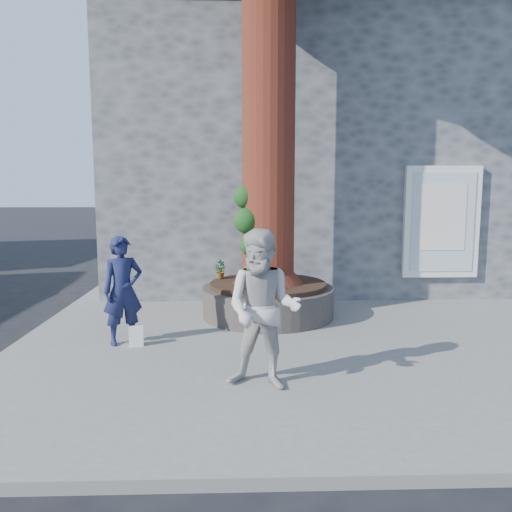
{
  "coord_description": "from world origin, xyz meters",
  "views": [
    {
      "loc": [
        0.31,
        -6.61,
        2.35
      ],
      "look_at": [
        0.57,
        1.56,
        1.25
      ],
      "focal_mm": 35.0,
      "sensor_mm": 36.0,
      "label": 1
    }
  ],
  "objects": [
    {
      "name": "ground",
      "position": [
        0.0,
        0.0,
        0.0
      ],
      "size": [
        120.0,
        120.0,
        0.0
      ],
      "primitive_type": "plane",
      "color": "black",
      "rests_on": "ground"
    },
    {
      "name": "pavement",
      "position": [
        1.5,
        1.0,
        0.06
      ],
      "size": [
        9.0,
        8.0,
        0.12
      ],
      "primitive_type": "cube",
      "color": "slate",
      "rests_on": "ground"
    },
    {
      "name": "yellow_line",
      "position": [
        -3.05,
        1.0,
        0.0
      ],
      "size": [
        0.1,
        30.0,
        0.01
      ],
      "primitive_type": "cube",
      "color": "yellow",
      "rests_on": "ground"
    },
    {
      "name": "stone_shop",
      "position": [
        2.5,
        7.2,
        3.16
      ],
      "size": [
        10.3,
        8.3,
        6.3
      ],
      "color": "#4B4D50",
      "rests_on": "ground"
    },
    {
      "name": "planter",
      "position": [
        0.8,
        2.0,
        0.41
      ],
      "size": [
        2.3,
        2.3,
        0.6
      ],
      "color": "black",
      "rests_on": "pavement"
    },
    {
      "name": "man",
      "position": [
        -1.38,
        0.48,
        0.9
      ],
      "size": [
        0.68,
        0.59,
        1.57
      ],
      "primitive_type": "imported",
      "rotation": [
        0.0,
        0.0,
        0.46
      ],
      "color": "#161B3E",
      "rests_on": "pavement"
    },
    {
      "name": "woman",
      "position": [
        0.57,
        -1.2,
        1.02
      ],
      "size": [
        1.03,
        0.89,
        1.8
      ],
      "primitive_type": "imported",
      "rotation": [
        0.0,
        0.0,
        -0.28
      ],
      "color": "#B4B1AD",
      "rests_on": "pavement"
    },
    {
      "name": "shopping_bag",
      "position": [
        -1.19,
        0.36,
        0.26
      ],
      "size": [
        0.22,
        0.16,
        0.28
      ],
      "primitive_type": "cube",
      "rotation": [
        0.0,
        0.0,
        0.21
      ],
      "color": "white",
      "rests_on": "pavement"
    },
    {
      "name": "plant_a",
      "position": [
        -0.05,
        2.64,
        0.88
      ],
      "size": [
        0.21,
        0.2,
        0.33
      ],
      "primitive_type": "imported",
      "rotation": [
        0.0,
        0.0,
        0.68
      ],
      "color": "gray",
      "rests_on": "planter"
    },
    {
      "name": "plant_b",
      "position": [
        0.39,
        1.15,
        0.93
      ],
      "size": [
        0.26,
        0.27,
        0.42
      ],
      "primitive_type": "imported",
      "rotation": [
        0.0,
        0.0,
        1.75
      ],
      "color": "gray",
      "rests_on": "planter"
    },
    {
      "name": "plant_c",
      "position": [
        0.81,
        1.76,
        0.91
      ],
      "size": [
        0.26,
        0.26,
        0.37
      ],
      "primitive_type": "imported",
      "rotation": [
        0.0,
        0.0,
        3.41
      ],
      "color": "gray",
      "rests_on": "planter"
    },
    {
      "name": "plant_d",
      "position": [
        -0.05,
        2.41,
        0.85
      ],
      "size": [
        0.28,
        0.29,
        0.27
      ],
      "primitive_type": "imported",
      "rotation": [
        0.0,
        0.0,
        5.02
      ],
      "color": "gray",
      "rests_on": "planter"
    }
  ]
}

